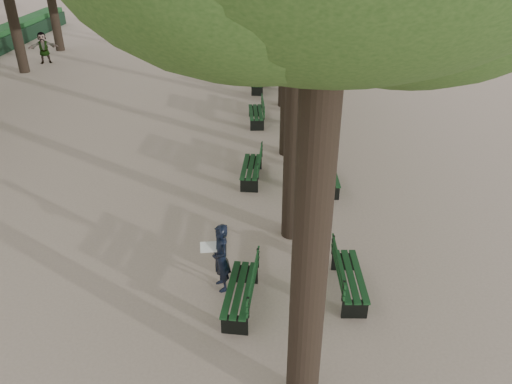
{
  "coord_description": "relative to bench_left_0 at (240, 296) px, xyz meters",
  "views": [
    {
      "loc": [
        0.92,
        -7.61,
        6.98
      ],
      "look_at": [
        0.6,
        3.0,
        1.2
      ],
      "focal_mm": 35.0,
      "sensor_mm": 36.0,
      "label": 1
    }
  ],
  "objects": [
    {
      "name": "bench_left_3",
      "position": [
        0.0,
        14.84,
        0.0
      ],
      "size": [
        0.71,
        1.84,
        0.92
      ],
      "color": "black",
      "rests_on": "ground"
    },
    {
      "name": "bench_right_3",
      "position": [
        2.27,
        14.88,
        0.0
      ],
      "size": [
        0.68,
        1.83,
        0.92
      ],
      "color": "black",
      "rests_on": "ground"
    },
    {
      "name": "pedestrian_a",
      "position": [
        -6.62,
        24.28,
        0.57
      ],
      "size": [
        0.74,
        0.87,
        1.69
      ],
      "primitive_type": "imported",
      "rotation": [
        0.0,
        0.0,
        2.16
      ],
      "color": "#262628",
      "rests_on": "ground"
    },
    {
      "name": "bench_right_0",
      "position": [
        2.27,
        0.51,
        0.0
      ],
      "size": [
        0.61,
        1.81,
        0.92
      ],
      "color": "black",
      "rests_on": "ground"
    },
    {
      "name": "pedestrian_d",
      "position": [
        1.3,
        25.5,
        0.54
      ],
      "size": [
        0.58,
        0.86,
        1.63
      ],
      "primitive_type": "imported",
      "rotation": [
        0.0,
        0.0,
        1.92
      ],
      "color": "#262628",
      "rests_on": "ground"
    },
    {
      "name": "bench_right_1",
      "position": [
        2.27,
        5.33,
        0.0
      ],
      "size": [
        0.61,
        1.81,
        0.92
      ],
      "color": "black",
      "rests_on": "ground"
    },
    {
      "name": "pedestrian_e",
      "position": [
        -12.0,
        19.66,
        0.57
      ],
      "size": [
        1.58,
        0.87,
        1.68
      ],
      "primitive_type": "imported",
      "rotation": [
        0.0,
        0.0,
        0.36
      ],
      "color": "#262628",
      "rests_on": "ground"
    },
    {
      "name": "man_with_map",
      "position": [
        -0.44,
        0.6,
        0.51
      ],
      "size": [
        0.71,
        0.7,
        1.57
      ],
      "color": "black",
      "rests_on": "ground"
    },
    {
      "name": "bench_left_2",
      "position": [
        0.0,
        10.59,
        0.0
      ],
      "size": [
        0.7,
        1.84,
        0.92
      ],
      "color": "black",
      "rests_on": "ground"
    },
    {
      "name": "pedestrian_b",
      "position": [
        3.76,
        23.59,
        0.6
      ],
      "size": [
        0.89,
        1.14,
        1.74
      ],
      "primitive_type": "imported",
      "rotation": [
        0.0,
        0.0,
        5.27
      ],
      "color": "#262628",
      "rests_on": "ground"
    },
    {
      "name": "bench_left_1",
      "position": [
        0.0,
        5.71,
        0.0
      ],
      "size": [
        0.65,
        1.82,
        0.92
      ],
      "color": "black",
      "rests_on": "ground"
    },
    {
      "name": "bench_left_0",
      "position": [
        0.0,
        0.0,
        0.0
      ],
      "size": [
        0.73,
        1.84,
        0.92
      ],
      "color": "black",
      "rests_on": "ground"
    },
    {
      "name": "bench_right_2",
      "position": [
        2.27,
        10.56,
        0.0
      ],
      "size": [
        0.66,
        1.83,
        0.92
      ],
      "color": "black",
      "rests_on": "ground"
    },
    {
      "name": "ground",
      "position": [
        -0.37,
        -0.27,
        -0.27
      ],
      "size": [
        120.0,
        120.0,
        0.0
      ],
      "primitive_type": "plane",
      "color": "tan",
      "rests_on": "ground"
    },
    {
      "name": "pedestrian_c",
      "position": [
        2.3,
        21.29,
        0.64
      ],
      "size": [
        1.13,
        0.79,
        1.83
      ],
      "primitive_type": "imported",
      "rotation": [
        0.0,
        0.0,
        0.44
      ],
      "color": "#262628",
      "rests_on": "ground"
    }
  ]
}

